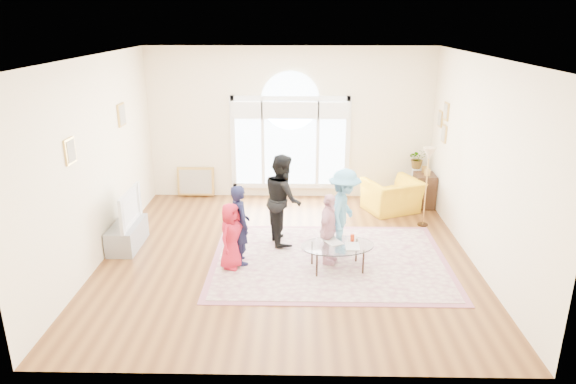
{
  "coord_description": "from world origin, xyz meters",
  "views": [
    {
      "loc": [
        0.17,
        -7.71,
        3.76
      ],
      "look_at": [
        0.01,
        0.3,
        1.01
      ],
      "focal_mm": 32.0,
      "sensor_mm": 36.0,
      "label": 1
    }
  ],
  "objects_px": {
    "coffee_table": "(338,246)",
    "television": "(125,207)",
    "armchair": "(392,196)",
    "area_rug": "(329,260)",
    "tv_console": "(127,235)"
  },
  "relations": [
    {
      "from": "coffee_table",
      "to": "television",
      "type": "bearing_deg",
      "value": 158.77
    },
    {
      "from": "television",
      "to": "coffee_table",
      "type": "xyz_separation_m",
      "value": [
        3.53,
        -0.79,
        -0.32
      ]
    },
    {
      "from": "tv_console",
      "to": "armchair",
      "type": "relative_size",
      "value": 0.98
    },
    {
      "from": "area_rug",
      "to": "television",
      "type": "relative_size",
      "value": 3.48
    },
    {
      "from": "area_rug",
      "to": "coffee_table",
      "type": "xyz_separation_m",
      "value": [
        0.1,
        -0.31,
        0.39
      ]
    },
    {
      "from": "area_rug",
      "to": "television",
      "type": "height_order",
      "value": "television"
    },
    {
      "from": "coffee_table",
      "to": "area_rug",
      "type": "bearing_deg",
      "value": 98.99
    },
    {
      "from": "area_rug",
      "to": "coffee_table",
      "type": "relative_size",
      "value": 2.93
    },
    {
      "from": "television",
      "to": "armchair",
      "type": "distance_m",
      "value": 5.15
    },
    {
      "from": "armchair",
      "to": "tv_console",
      "type": "bearing_deg",
      "value": -3.11
    },
    {
      "from": "tv_console",
      "to": "coffee_table",
      "type": "height_order",
      "value": "coffee_table"
    },
    {
      "from": "tv_console",
      "to": "armchair",
      "type": "xyz_separation_m",
      "value": [
        4.83,
        1.78,
        0.12
      ]
    },
    {
      "from": "area_rug",
      "to": "tv_console",
      "type": "xyz_separation_m",
      "value": [
        -3.44,
        0.48,
        0.2
      ]
    },
    {
      "from": "area_rug",
      "to": "armchair",
      "type": "distance_m",
      "value": 2.67
    },
    {
      "from": "television",
      "to": "coffee_table",
      "type": "distance_m",
      "value": 3.63
    }
  ]
}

